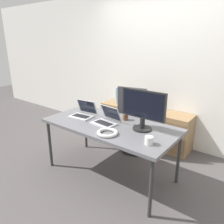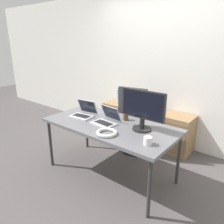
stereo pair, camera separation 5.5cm
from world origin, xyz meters
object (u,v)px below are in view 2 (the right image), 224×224
at_px(laptop_left, 84,113).
at_px(coffee_cup_brown, 126,117).
at_px(water_bottle, 118,96).
at_px(laptop_right, 106,120).
at_px(cabinet_right, 177,134).
at_px(coffee_cup_white, 148,141).
at_px(cabinet_left, 118,118).
at_px(monitor, 143,109).
at_px(cable_coil, 107,133).
at_px(office_chair, 136,127).

bearing_deg(laptop_left, coffee_cup_brown, 23.84).
height_order(water_bottle, coffee_cup_brown, water_bottle).
relative_size(water_bottle, laptop_right, 0.84).
xyz_separation_m(cabinet_right, coffee_cup_white, (0.22, -1.38, 0.47)).
bearing_deg(cabinet_left, coffee_cup_brown, -48.33).
height_order(laptop_right, coffee_cup_brown, laptop_right).
bearing_deg(water_bottle, coffee_cup_white, -44.13).
distance_m(water_bottle, monitor, 1.61).
bearing_deg(monitor, cable_coil, -123.73).
height_order(office_chair, laptop_left, office_chair).
relative_size(office_chair, monitor, 1.95).
xyz_separation_m(office_chair, cabinet_left, (-0.67, 0.40, -0.12)).
bearing_deg(laptop_right, cabinet_left, 120.47).
xyz_separation_m(cabinet_left, water_bottle, (0.00, 0.00, 0.45)).
height_order(office_chair, cabinet_left, office_chair).
distance_m(cabinet_right, coffee_cup_brown, 1.11).
relative_size(cabinet_right, cable_coil, 2.57).
distance_m(laptop_left, coffee_cup_white, 1.17).
height_order(water_bottle, laptop_right, laptop_right).
bearing_deg(cable_coil, cabinet_left, 122.61).
xyz_separation_m(laptop_left, coffee_cup_white, (1.15, -0.20, -0.00)).
distance_m(laptop_right, coffee_cup_brown, 0.29).
bearing_deg(laptop_right, laptop_left, 178.82).
bearing_deg(monitor, coffee_cup_brown, 156.57).
xyz_separation_m(monitor, coffee_cup_white, (0.25, -0.30, -0.22)).
xyz_separation_m(laptop_right, coffee_cup_white, (0.73, -0.19, -0.00)).
relative_size(water_bottle, monitor, 0.49).
bearing_deg(office_chair, coffee_cup_brown, -72.72).
xyz_separation_m(water_bottle, monitor, (1.17, -1.08, 0.24)).
xyz_separation_m(laptop_left, coffee_cup_brown, (0.56, 0.25, 0.00)).
distance_m(monitor, coffee_cup_brown, 0.43).
distance_m(office_chair, laptop_left, 0.94).
xyz_separation_m(coffee_cup_white, coffee_cup_brown, (-0.60, 0.45, 0.00)).
relative_size(cabinet_left, cabinet_right, 1.00).
height_order(laptop_left, monitor, monitor).
bearing_deg(laptop_left, water_bottle, 103.01).
xyz_separation_m(water_bottle, cable_coil, (0.93, -1.45, 0.00)).
xyz_separation_m(cabinet_left, coffee_cup_brown, (0.83, -0.93, 0.48)).
xyz_separation_m(cabinet_right, laptop_left, (-0.94, -1.18, 0.48)).
height_order(cabinet_left, coffee_cup_white, coffee_cup_white).
bearing_deg(laptop_left, laptop_right, -1.18).
relative_size(office_chair, cabinet_left, 1.77).
xyz_separation_m(water_bottle, laptop_right, (0.70, -1.19, 0.03)).
bearing_deg(laptop_right, coffee_cup_white, -14.98).
bearing_deg(cabinet_right, coffee_cup_brown, -112.25).
xyz_separation_m(laptop_left, monitor, (0.90, 0.10, 0.21)).
xyz_separation_m(coffee_cup_brown, cable_coil, (0.10, -0.52, -0.03)).
relative_size(cabinet_right, coffee_cup_white, 7.06).
height_order(cabinet_right, coffee_cup_brown, coffee_cup_brown).
bearing_deg(monitor, cabinet_right, 87.92).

